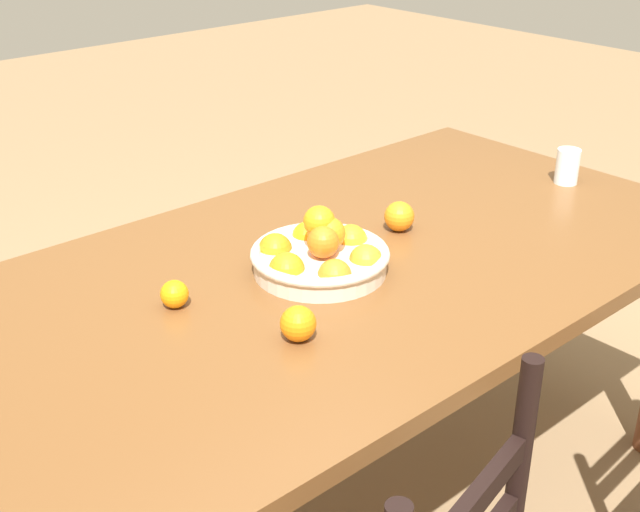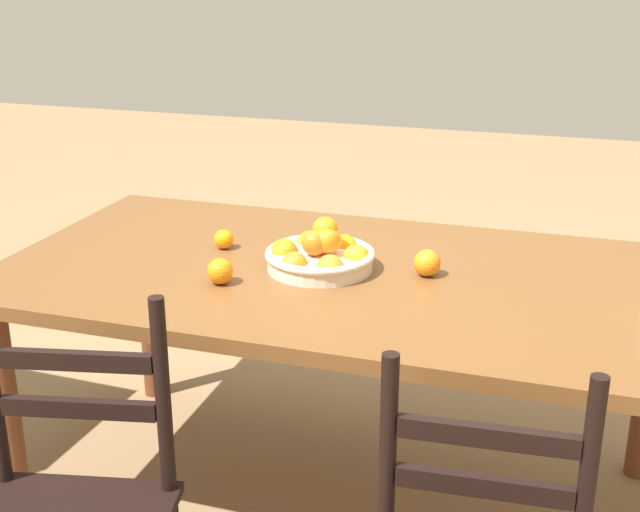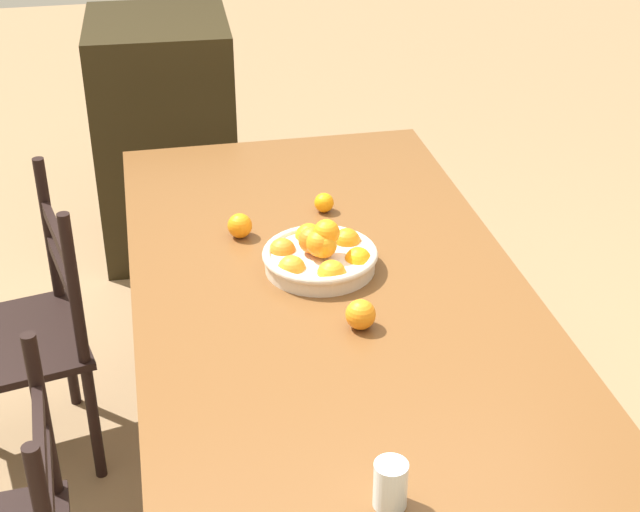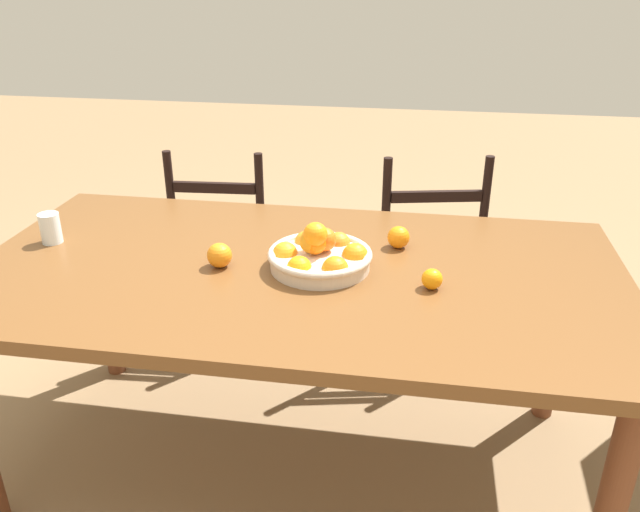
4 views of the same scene
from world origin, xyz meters
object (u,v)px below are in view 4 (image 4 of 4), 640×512
at_px(orange_loose_0, 220,255).
at_px(drinking_glass, 50,228).
at_px(chair_by_cabinet, 423,255).
at_px(orange_loose_2, 398,237).
at_px(orange_loose_1, 432,279).
at_px(chair_near_window, 227,242).
at_px(fruit_bowl, 320,254).
at_px(dining_table, 297,291).

height_order(orange_loose_0, drinking_glass, drinking_glass).
xyz_separation_m(chair_by_cabinet, orange_loose_2, (-0.09, -0.68, 0.37)).
bearing_deg(orange_loose_1, chair_by_cabinet, 91.12).
bearing_deg(chair_by_cabinet, chair_near_window, -12.62).
bearing_deg(fruit_bowl, drinking_glass, 177.05).
bearing_deg(fruit_bowl, dining_table, -172.06).
xyz_separation_m(dining_table, orange_loose_2, (0.30, 0.20, 0.12)).
bearing_deg(orange_loose_2, fruit_bowl, -139.96).
height_order(chair_near_window, orange_loose_2, chair_near_window).
bearing_deg(orange_loose_0, chair_by_cabinet, 55.76).
relative_size(chair_by_cabinet, orange_loose_0, 12.17).
distance_m(dining_table, chair_near_window, 1.06).
bearing_deg(chair_by_cabinet, orange_loose_2, 69.99).
distance_m(fruit_bowl, orange_loose_1, 0.35).
height_order(fruit_bowl, orange_loose_1, fruit_bowl).
distance_m(chair_near_window, orange_loose_1, 1.38).
bearing_deg(chair_by_cabinet, dining_table, 53.74).
relative_size(dining_table, orange_loose_1, 33.12).
relative_size(dining_table, fruit_bowl, 6.27).
distance_m(orange_loose_0, drinking_glass, 0.62).
relative_size(orange_loose_0, orange_loose_1, 1.27).
distance_m(chair_near_window, orange_loose_2, 1.13).
bearing_deg(chair_near_window, chair_by_cabinet, 175.64).
bearing_deg(chair_near_window, orange_loose_1, 129.72).
bearing_deg(orange_loose_2, orange_loose_0, -156.28).
height_order(chair_near_window, orange_loose_1, chair_near_window).
xyz_separation_m(chair_by_cabinet, orange_loose_1, (0.02, -0.96, 0.36)).
bearing_deg(fruit_bowl, orange_loose_1, -13.46).
relative_size(orange_loose_1, drinking_glass, 0.59).
bearing_deg(orange_loose_1, chair_near_window, 133.84).
height_order(chair_near_window, drinking_glass, chair_near_window).
bearing_deg(drinking_glass, orange_loose_2, 7.28).
relative_size(fruit_bowl, orange_loose_2, 4.40).
bearing_deg(orange_loose_1, orange_loose_2, 111.89).
bearing_deg(drinking_glass, chair_by_cabinet, 33.91).
bearing_deg(orange_loose_0, dining_table, 7.71).
bearing_deg(orange_loose_2, drinking_glass, -172.72).
height_order(dining_table, drinking_glass, drinking_glass).
relative_size(dining_table, drinking_glass, 19.67).
distance_m(chair_near_window, fruit_bowl, 1.12).
bearing_deg(dining_table, orange_loose_1, -9.85).
bearing_deg(orange_loose_2, chair_near_window, 139.79).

